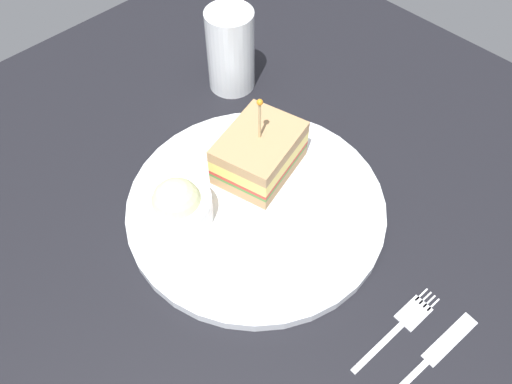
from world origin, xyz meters
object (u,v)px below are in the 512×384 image
Objects in this scene: plate at (256,206)px; fork at (404,322)px; coleslaw_bowl at (178,206)px; knife at (435,354)px; sandwich_half_center at (259,153)px; drink_glass at (231,54)px.

plate reaches higher than fork.
coleslaw_bowl is 29.99cm from knife.
plate is 20.31cm from fork.
sandwich_half_center is at bearing -138.79° from plate.
knife is (-0.22, 24.23, -0.49)cm from plate.
knife is (0.60, 3.94, 0.00)cm from fork.
sandwich_half_center is (-3.88, -3.40, 3.41)cm from plate.
fork is at bearing 108.46° from coleslaw_bowl.
plate is at bearing 41.21° from sandwich_half_center.
plate is 2.58× the size of drink_glass.
sandwich_half_center is at bearing 58.23° from drink_glass.
sandwich_half_center is at bearing 174.11° from coleslaw_bowl.
fork is (-8.30, 24.86, -3.30)cm from coleslaw_bowl.
drink_glass is 0.84× the size of knife.
sandwich_half_center is 24.20cm from fork.
drink_glass is at bearing -106.77° from knife.
coleslaw_bowl is at bearing -31.46° from plate.
knife is (3.66, 27.63, -3.90)cm from sandwich_half_center.
coleslaw_bowl is 24.56cm from drink_glass.
drink_glass reaches higher than plate.
sandwich_half_center reaches higher than fork.
fork is at bearing 82.64° from sandwich_half_center.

